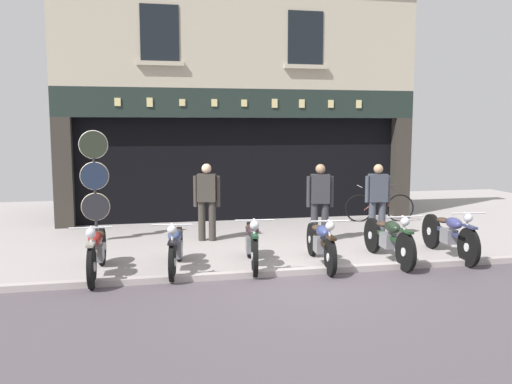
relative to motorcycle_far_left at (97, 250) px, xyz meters
The scene contains 14 objects.
ground 3.63m from the motorcycle_far_left, 27.21° to the right, with size 21.02×22.00×0.18m.
shop_facade 7.23m from the motorcycle_far_left, 63.31° to the left, with size 9.32×4.42×5.98m.
motorcycle_far_left is the anchor object (origin of this frame).
motorcycle_left 1.26m from the motorcycle_far_left, ahead, with size 0.62×1.93×0.90m.
motorcycle_center_left 2.55m from the motorcycle_far_left, ahead, with size 0.62×1.97×0.92m.
motorcycle_center 3.73m from the motorcycle_far_left, ahead, with size 0.62×1.99×0.89m.
motorcycle_center_right 4.98m from the motorcycle_far_left, ahead, with size 0.62×2.05×0.92m.
motorcycle_right 6.22m from the motorcycle_far_left, ahead, with size 0.62×2.10×0.93m.
salesman_left 3.13m from the motorcycle_far_left, 48.70° to the left, with size 0.55×0.30×1.62m.
shopkeeper_center 4.68m from the motorcycle_far_left, 21.96° to the left, with size 0.55×0.29×1.62m.
salesman_right 5.97m from the motorcycle_far_left, 18.24° to the left, with size 0.56×0.26×1.59m.
tyre_sign_pole 2.87m from the motorcycle_far_left, 94.82° to the left, with size 0.59×0.06×2.31m.
advert_board_near 7.48m from the motorcycle_far_left, 40.12° to the left, with size 0.78×0.03×1.05m.
leaning_bicycle 7.55m from the motorcycle_far_left, 29.49° to the left, with size 1.73×0.50×0.94m.
Camera 1 is at (-2.43, -8.09, 2.40)m, focal length 37.76 mm.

